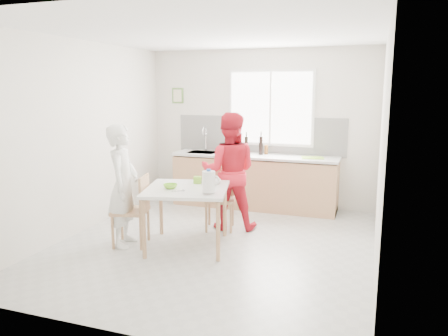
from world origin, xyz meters
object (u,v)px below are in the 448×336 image
(dining_table, at_px, (187,194))
(chair_left, at_px, (135,207))
(wine_bottle_b, at_px, (246,145))
(person_red, at_px, (229,171))
(milk_jug, at_px, (209,181))
(wine_bottle_a, at_px, (261,145))
(bowl_white, at_px, (212,182))
(chair_far, at_px, (220,195))
(bowl_green, at_px, (170,186))
(person_white, at_px, (123,186))

(dining_table, xyz_separation_m, chair_left, (-0.66, -0.17, -0.19))
(dining_table, height_order, chair_left, chair_left)
(wine_bottle_b, bearing_deg, person_red, -84.32)
(chair_left, relative_size, milk_jug, 3.32)
(dining_table, distance_m, wine_bottle_a, 2.25)
(bowl_white, bearing_deg, person_red, 86.64)
(chair_far, height_order, wine_bottle_b, wine_bottle_b)
(chair_left, height_order, bowl_white, chair_left)
(wine_bottle_a, bearing_deg, chair_far, -101.78)
(person_red, bearing_deg, chair_far, 3.03)
(person_red, height_order, bowl_white, person_red)
(person_red, bearing_deg, chair_left, 35.39)
(wine_bottle_a, bearing_deg, bowl_green, -104.60)
(person_white, bearing_deg, dining_table, -90.00)
(person_white, relative_size, milk_jug, 5.68)
(person_red, distance_m, wine_bottle_a, 1.29)
(dining_table, distance_m, wine_bottle_b, 2.27)
(chair_left, distance_m, bowl_green, 0.57)
(dining_table, bearing_deg, milk_jug, -26.80)
(bowl_white, xyz_separation_m, milk_jug, (0.15, -0.51, 0.12))
(chair_far, relative_size, wine_bottle_a, 2.79)
(dining_table, relative_size, chair_far, 1.39)
(milk_jug, bearing_deg, chair_left, 164.36)
(dining_table, bearing_deg, wine_bottle_a, 79.31)
(milk_jug, distance_m, wine_bottle_b, 2.44)
(chair_left, distance_m, person_white, 0.32)
(chair_far, bearing_deg, chair_left, -141.55)
(dining_table, distance_m, chair_far, 0.91)
(bowl_green, height_order, wine_bottle_a, wine_bottle_a)
(bowl_green, xyz_separation_m, wine_bottle_b, (0.32, 2.33, 0.26))
(bowl_green, distance_m, wine_bottle_b, 2.37)
(dining_table, relative_size, person_red, 0.73)
(chair_far, distance_m, wine_bottle_b, 1.47)
(chair_far, bearing_deg, wine_bottle_a, 64.10)
(milk_jug, bearing_deg, bowl_white, 92.60)
(milk_jug, bearing_deg, dining_table, 139.07)
(wine_bottle_a, bearing_deg, bowl_white, -95.55)
(dining_table, bearing_deg, person_white, -165.88)
(chair_left, height_order, person_white, person_white)
(dining_table, relative_size, bowl_white, 5.41)
(chair_far, xyz_separation_m, wine_bottle_b, (-0.01, 1.35, 0.58))
(chair_far, xyz_separation_m, bowl_white, (0.09, -0.56, 0.32))
(dining_table, relative_size, wine_bottle_b, 4.13)
(chair_left, distance_m, milk_jug, 1.13)
(person_white, distance_m, wine_bottle_b, 2.63)
(chair_left, bearing_deg, wine_bottle_a, 141.33)
(wine_bottle_b, bearing_deg, wine_bottle_a, -11.49)
(person_red, xyz_separation_m, wine_bottle_b, (-0.13, 1.32, 0.22))
(person_white, xyz_separation_m, bowl_green, (0.62, 0.11, 0.02))
(dining_table, bearing_deg, bowl_white, 53.93)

